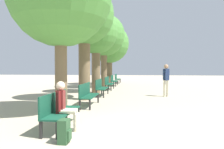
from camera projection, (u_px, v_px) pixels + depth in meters
ground_plane at (141, 140)px, 4.62m from camera, size 80.00×80.00×0.00m
bench_row_0 at (59, 108)px, 5.55m from camera, size 0.46×1.79×0.91m
bench_row_1 at (87, 93)px, 8.78m from camera, size 0.46×1.79×0.91m
bench_row_2 at (101, 86)px, 12.01m from camera, size 0.46×1.79×0.91m
bench_row_3 at (108, 82)px, 15.24m from camera, size 0.46×1.79×0.91m
bench_row_4 at (113, 80)px, 18.47m from camera, size 0.46×1.79×0.91m
bench_row_5 at (117, 78)px, 21.70m from camera, size 0.46×1.79×0.91m
tree_row_1 at (84, 17)px, 10.41m from camera, size 2.87×2.87×5.51m
tree_row_2 at (96, 33)px, 13.37m from camera, size 2.70×2.70×5.09m
tree_row_3 at (104, 36)px, 16.58m from camera, size 3.19×3.19×5.63m
tree_row_4 at (109, 44)px, 19.81m from camera, size 3.57×3.57×5.53m
person_seated at (65, 104)px, 5.35m from camera, size 0.56×0.32×1.21m
backpack at (64, 132)px, 4.44m from camera, size 0.23×0.29×0.49m
pedestrian_near at (166, 78)px, 11.61m from camera, size 0.35×0.29×1.72m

